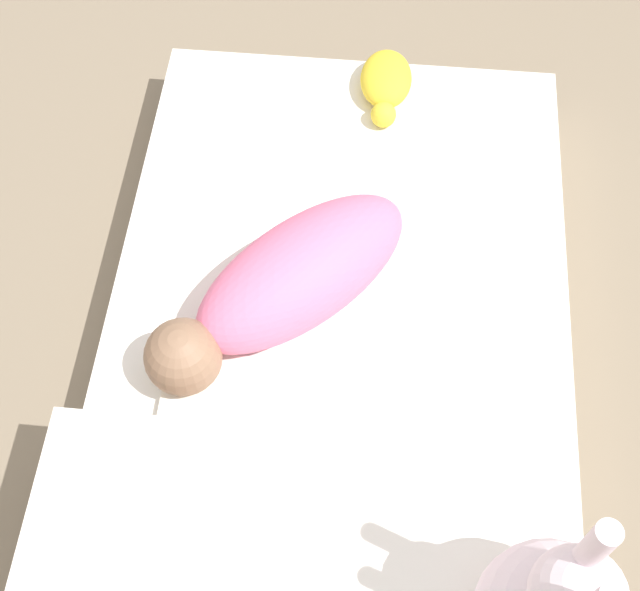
% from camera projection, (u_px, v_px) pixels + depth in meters
% --- Properties ---
extents(ground_plane, '(12.00, 12.00, 0.00)m').
position_uv_depth(ground_plane, '(336.00, 358.00, 1.66)').
color(ground_plane, '#7A6B56').
extents(bed_mattress, '(1.28, 0.81, 0.13)m').
position_uv_depth(bed_mattress, '(337.00, 342.00, 1.60)').
color(bed_mattress, white).
rests_on(bed_mattress, ground_plane).
extents(burp_cloth, '(0.17, 0.15, 0.02)m').
position_uv_depth(burp_cloth, '(205.00, 403.00, 1.46)').
color(burp_cloth, white).
rests_on(burp_cloth, bed_mattress).
extents(swaddled_baby, '(0.46, 0.46, 0.16)m').
position_uv_depth(swaddled_baby, '(286.00, 283.00, 1.50)').
color(swaddled_baby, pink).
rests_on(swaddled_baby, bed_mattress).
extents(pillow, '(0.30, 0.29, 0.09)m').
position_uv_depth(pillow, '(131.00, 520.00, 1.33)').
color(pillow, white).
rests_on(pillow, bed_mattress).
extents(turtle_plush, '(0.19, 0.10, 0.06)m').
position_uv_depth(turtle_plush, '(386.00, 83.00, 1.80)').
color(turtle_plush, yellow).
rests_on(turtle_plush, bed_mattress).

